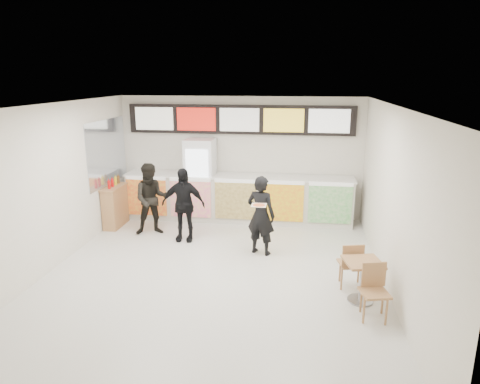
% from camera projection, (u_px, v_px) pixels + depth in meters
% --- Properties ---
extents(floor, '(7.00, 7.00, 0.00)m').
position_uv_depth(floor, '(213.00, 275.00, 7.69)').
color(floor, beige).
rests_on(floor, ground).
extents(ceiling, '(7.00, 7.00, 0.00)m').
position_uv_depth(ceiling, '(210.00, 106.00, 6.90)').
color(ceiling, white).
rests_on(ceiling, wall_back).
extents(wall_back, '(6.00, 0.00, 6.00)m').
position_uv_depth(wall_back, '(240.00, 158.00, 10.64)').
color(wall_back, silver).
rests_on(wall_back, floor).
extents(wall_left, '(0.00, 7.00, 7.00)m').
position_uv_depth(wall_left, '(49.00, 189.00, 7.70)').
color(wall_left, silver).
rests_on(wall_left, floor).
extents(wall_right, '(0.00, 7.00, 7.00)m').
position_uv_depth(wall_right, '(394.00, 202.00, 6.89)').
color(wall_right, silver).
rests_on(wall_right, floor).
extents(service_counter, '(5.56, 0.77, 1.14)m').
position_uv_depth(service_counter, '(238.00, 198.00, 10.49)').
color(service_counter, silver).
rests_on(service_counter, floor).
extents(menu_board, '(5.50, 0.14, 0.70)m').
position_uv_depth(menu_board, '(240.00, 120.00, 10.31)').
color(menu_board, black).
rests_on(menu_board, wall_back).
extents(drinks_fridge, '(0.70, 0.67, 2.00)m').
position_uv_depth(drinks_fridge, '(200.00, 180.00, 10.52)').
color(drinks_fridge, white).
rests_on(drinks_fridge, floor).
extents(mirror_panel, '(0.01, 2.00, 1.50)m').
position_uv_depth(mirror_panel, '(107.00, 152.00, 9.97)').
color(mirror_panel, '#B2B7BF').
rests_on(mirror_panel, wall_left).
extents(customer_main, '(0.68, 0.56, 1.61)m').
position_uv_depth(customer_main, '(261.00, 215.00, 8.44)').
color(customer_main, black).
rests_on(customer_main, floor).
extents(customer_left, '(0.95, 0.84, 1.62)m').
position_uv_depth(customer_left, '(152.00, 199.00, 9.53)').
color(customer_left, black).
rests_on(customer_left, floor).
extents(customer_mid, '(0.95, 0.42, 1.60)m').
position_uv_depth(customer_mid, '(183.00, 205.00, 9.15)').
color(customer_mid, black).
rests_on(customer_mid, floor).
extents(pizza_slice, '(0.36, 0.36, 0.02)m').
position_uv_depth(pizza_slice, '(259.00, 205.00, 7.92)').
color(pizza_slice, beige).
rests_on(pizza_slice, customer_main).
extents(cafe_table, '(0.69, 1.45, 0.82)m').
position_uv_depth(cafe_table, '(362.00, 274.00, 6.69)').
color(cafe_table, '#A6744C').
rests_on(cafe_table, floor).
extents(condiment_ledge, '(0.35, 0.87, 1.16)m').
position_uv_depth(condiment_ledge, '(115.00, 206.00, 10.11)').
color(condiment_ledge, '#A6744C').
rests_on(condiment_ledge, floor).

